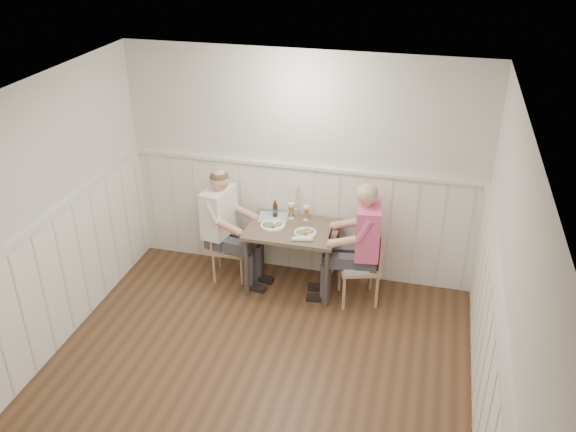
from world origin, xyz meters
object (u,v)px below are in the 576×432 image
object	(u,v)px
dining_table	(293,236)
chair_right	(364,262)
man_in_pink	(362,252)
grass_vase	(296,201)
chair_left	(225,244)
diner_cream	(223,233)
beer_bottle	(275,210)

from	to	relation	value
dining_table	chair_right	xyz separation A→B (m)	(0.81, -0.06, -0.18)
man_in_pink	grass_vase	bearing A→B (deg)	156.11
chair_left	chair_right	bearing A→B (deg)	-2.61
chair_right	chair_left	xyz separation A→B (m)	(-1.60, 0.07, -0.04)
diner_cream	beer_bottle	distance (m)	0.65
dining_table	man_in_pink	world-z (taller)	man_in_pink
diner_cream	grass_vase	distance (m)	0.90
chair_left	man_in_pink	world-z (taller)	man_in_pink
chair_left	dining_table	bearing A→B (deg)	-1.05
chair_right	diner_cream	size ratio (longest dim) A/B	0.64
diner_cream	dining_table	bearing A→B (deg)	0.47
dining_table	beer_bottle	xyz separation A→B (m)	(-0.26, 0.22, 0.19)
chair_right	man_in_pink	size ratio (longest dim) A/B	0.62
diner_cream	beer_bottle	world-z (taller)	diner_cream
chair_left	diner_cream	bearing A→B (deg)	-112.13
chair_right	grass_vase	world-z (taller)	grass_vase
chair_left	grass_vase	bearing A→B (deg)	21.38
dining_table	grass_vase	size ratio (longest dim) A/B	2.55
dining_table	beer_bottle	bearing A→B (deg)	139.78
dining_table	man_in_pink	xyz separation A→B (m)	(0.78, -0.05, -0.06)
dining_table	diner_cream	xyz separation A→B (m)	(-0.81, -0.01, -0.08)
man_in_pink	grass_vase	world-z (taller)	man_in_pink
chair_right	man_in_pink	bearing A→B (deg)	171.04
chair_right	man_in_pink	distance (m)	0.12
chair_right	grass_vase	xyz separation A→B (m)	(-0.85, 0.37, 0.45)
chair_left	man_in_pink	size ratio (longest dim) A/B	0.56
grass_vase	chair_left	bearing A→B (deg)	-158.62
chair_left	man_in_pink	bearing A→B (deg)	-2.50
chair_left	man_in_pink	distance (m)	1.59
chair_right	beer_bottle	distance (m)	1.16
chair_left	grass_vase	world-z (taller)	grass_vase
grass_vase	man_in_pink	bearing A→B (deg)	-23.89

